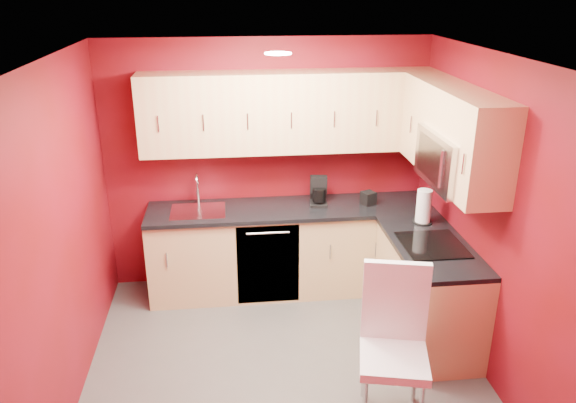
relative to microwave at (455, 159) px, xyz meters
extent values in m
plane|color=#4A4845|center=(-1.39, -0.20, -1.66)|extent=(3.20, 3.20, 0.00)
plane|color=white|center=(-1.39, -0.20, 0.84)|extent=(3.20, 3.20, 0.00)
plane|color=maroon|center=(-1.39, 1.30, -0.41)|extent=(3.20, 0.00, 3.20)
plane|color=maroon|center=(-1.39, -1.70, -0.41)|extent=(3.20, 0.00, 3.20)
plane|color=maroon|center=(-2.99, -0.20, -0.41)|extent=(0.00, 3.00, 3.00)
plane|color=maroon|center=(0.21, -0.20, -0.41)|extent=(0.00, 3.00, 3.00)
cube|color=tan|center=(-1.19, 1.00, -1.22)|extent=(2.80, 0.60, 0.87)
cube|color=tan|center=(-0.09, 0.05, -1.22)|extent=(0.60, 1.30, 0.87)
cube|color=black|center=(-1.19, 0.99, -0.77)|extent=(2.80, 0.63, 0.04)
cube|color=black|center=(-0.11, 0.04, -0.77)|extent=(0.63, 1.27, 0.04)
cube|color=tan|center=(-1.19, 1.13, 0.17)|extent=(2.80, 0.35, 0.75)
cube|color=tan|center=(0.03, 0.67, 0.17)|extent=(0.35, 0.57, 0.75)
cube|color=tan|center=(0.03, -0.49, 0.17)|extent=(0.35, 0.22, 0.75)
cube|color=tan|center=(0.03, 0.00, 0.38)|extent=(0.35, 0.76, 0.33)
cube|color=silver|center=(0.01, 0.00, 0.00)|extent=(0.40, 0.76, 0.42)
cube|color=black|center=(-0.18, 0.00, 0.00)|extent=(0.02, 0.62, 0.33)
cylinder|color=silver|center=(-0.20, -0.23, 0.00)|extent=(0.02, 0.02, 0.29)
cube|color=black|center=(-0.11, 0.00, -0.74)|extent=(0.50, 0.55, 0.01)
cube|color=silver|center=(-2.09, 0.98, -0.75)|extent=(0.52, 0.42, 0.02)
cylinder|color=silver|center=(-2.09, 1.18, -0.62)|extent=(0.02, 0.02, 0.26)
torus|color=silver|center=(-2.09, 1.11, -0.49)|extent=(0.02, 0.16, 0.16)
cylinder|color=silver|center=(-2.09, 1.04, -0.55)|extent=(0.02, 0.02, 0.12)
cube|color=black|center=(-1.44, 0.71, -1.22)|extent=(0.60, 0.02, 0.82)
cylinder|color=white|center=(-1.39, 0.10, 0.82)|extent=(0.20, 0.20, 0.01)
camera|label=1|loc=(-1.80, -4.08, 1.32)|focal=35.00mm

